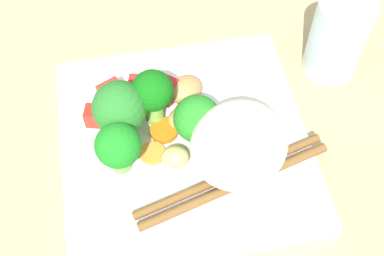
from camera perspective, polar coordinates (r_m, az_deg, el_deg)
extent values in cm
cube|color=tan|center=(54.02, -0.83, -2.62)|extent=(110.00, 110.00, 2.00)
cube|color=white|center=(52.50, -0.86, -1.63)|extent=(25.46, 25.46, 1.54)
ellipsoid|color=white|center=(47.50, 5.31, -1.84)|extent=(12.86, 12.65, 7.10)
cylinder|color=#7CBA4E|center=(52.20, -4.25, 2.29)|extent=(2.08, 2.61, 3.49)
sphere|color=#116A13|center=(49.46, -4.49, 4.21)|extent=(4.19, 4.19, 4.19)
cylinder|color=#77BF52|center=(49.71, -8.05, -3.53)|extent=(2.90, 2.86, 2.41)
sphere|color=#1C8921|center=(47.28, -8.32, -1.95)|extent=(4.39, 4.39, 4.39)
cylinder|color=#7ABA56|center=(51.38, 0.69, -0.27)|extent=(1.73, 1.83, 1.86)
sphere|color=#268B27|center=(49.27, 0.57, 1.08)|extent=(4.71, 4.71, 4.71)
cylinder|color=#6FA84F|center=(51.78, -7.60, 0.12)|extent=(1.61, 1.43, 2.27)
sphere|color=#297A2B|center=(49.41, -8.13, 2.28)|extent=(5.38, 5.38, 5.38)
cylinder|color=orange|center=(50.84, -4.46, -2.84)|extent=(3.65, 3.65, 0.42)
cylinder|color=orange|center=(52.05, -3.14, -0.29)|extent=(3.07, 3.07, 0.66)
cylinder|color=orange|center=(54.05, -6.90, 2.34)|extent=(3.27, 3.27, 0.65)
cube|color=red|center=(54.19, -3.36, 4.42)|extent=(3.78, 3.69, 2.28)
cube|color=red|center=(54.68, -5.96, 4.66)|extent=(2.47, 2.21, 2.13)
cube|color=red|center=(54.47, -9.03, 3.87)|extent=(3.08, 2.90, 2.16)
cube|color=red|center=(53.05, -10.78, 1.34)|extent=(2.42, 2.21, 2.10)
ellipsoid|color=tan|center=(52.22, -0.83, 1.27)|extent=(3.64, 3.40, 1.85)
ellipsoid|color=tan|center=(49.67, -1.92, -3.27)|extent=(3.20, 2.79, 1.85)
ellipsoid|color=tan|center=(54.00, -0.80, 4.35)|extent=(5.07, 4.95, 2.35)
cylinder|color=brown|center=(48.87, 4.96, -6.46)|extent=(19.62, 6.20, 0.88)
cylinder|color=brown|center=(49.34, 4.29, -5.32)|extent=(19.62, 6.20, 0.88)
cylinder|color=silver|center=(58.40, 16.12, 9.82)|extent=(6.23, 6.23, 9.50)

